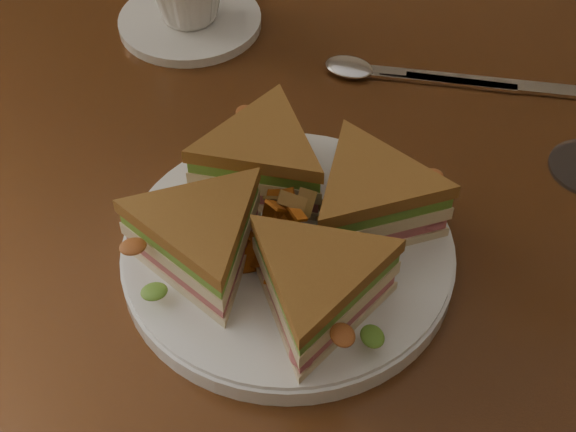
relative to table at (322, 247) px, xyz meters
The scene contains 7 objects.
table is the anchor object (origin of this frame).
plate 0.15m from the table, 85.75° to the right, with size 0.25×0.25×0.02m, color white.
sandwich_wedges 0.18m from the table, 85.75° to the right, with size 0.27×0.27×0.06m.
crisps_mound 0.17m from the table, 85.75° to the right, with size 0.09×0.09×0.05m, color #BC5A18, non-canonical shape.
spoon 0.18m from the table, 92.46° to the left, with size 0.18×0.05×0.01m.
knife 0.21m from the table, 65.53° to the left, with size 0.21×0.06×0.00m.
saucer 0.27m from the table, 144.24° to the left, with size 0.15×0.15×0.01m, color white.
Camera 1 is at (0.16, -0.46, 1.23)m, focal length 50.00 mm.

